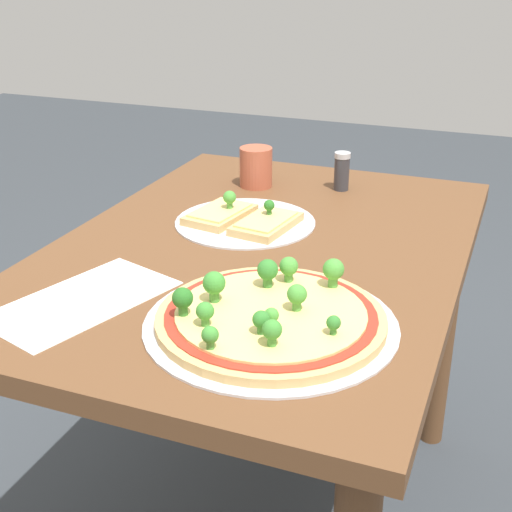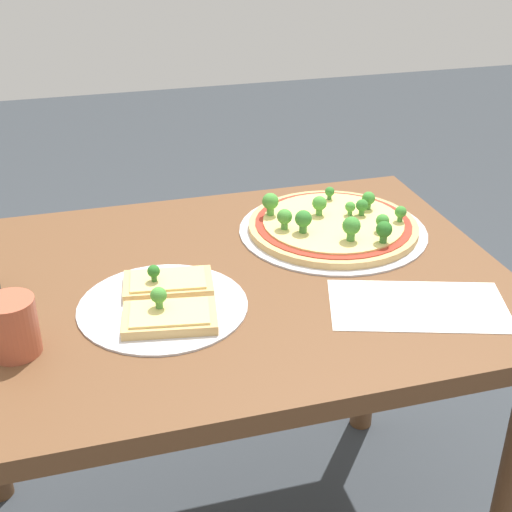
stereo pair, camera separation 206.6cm
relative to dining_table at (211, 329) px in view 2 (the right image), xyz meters
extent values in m
cube|color=brown|center=(0.00, 0.00, 0.09)|extent=(1.08, 0.75, 0.04)
cylinder|color=brown|center=(0.48, -0.31, -0.27)|extent=(0.06, 0.06, 0.67)
cylinder|color=brown|center=(0.48, 0.31, -0.27)|extent=(0.06, 0.06, 0.67)
cylinder|color=silver|center=(0.29, 0.13, 0.11)|extent=(0.38, 0.38, 0.00)
cylinder|color=tan|center=(0.29, 0.13, 0.12)|extent=(0.34, 0.34, 0.01)
cylinder|color=#A82D1E|center=(0.29, 0.13, 0.13)|extent=(0.32, 0.32, 0.00)
cylinder|color=#EACC75|center=(0.29, 0.13, 0.13)|extent=(0.29, 0.29, 0.00)
sphere|color=#337A2D|center=(0.21, 0.09, 0.16)|extent=(0.03, 0.03, 0.03)
cylinder|color=#3F8136|center=(0.21, 0.09, 0.14)|extent=(0.02, 0.02, 0.02)
sphere|color=#479338|center=(0.33, 0.14, 0.15)|extent=(0.02, 0.02, 0.02)
cylinder|color=#51973E|center=(0.33, 0.14, 0.14)|extent=(0.01, 0.01, 0.01)
sphere|color=#479338|center=(0.27, 0.16, 0.16)|extent=(0.03, 0.03, 0.03)
cylinder|color=#51973E|center=(0.27, 0.16, 0.14)|extent=(0.01, 0.01, 0.01)
sphere|color=#3D8933|center=(0.38, 0.16, 0.15)|extent=(0.03, 0.03, 0.03)
cylinder|color=#488E3A|center=(0.38, 0.16, 0.14)|extent=(0.01, 0.01, 0.01)
sphere|color=#3D8933|center=(0.28, 0.03, 0.16)|extent=(0.04, 0.04, 0.04)
cylinder|color=#488E3A|center=(0.28, 0.03, 0.14)|extent=(0.02, 0.02, 0.02)
sphere|color=#3D8933|center=(0.41, 0.09, 0.15)|extent=(0.02, 0.02, 0.02)
cylinder|color=#488E3A|center=(0.41, 0.09, 0.14)|extent=(0.01, 0.01, 0.01)
sphere|color=#337A2D|center=(0.32, 0.23, 0.15)|extent=(0.02, 0.02, 0.02)
cylinder|color=#3F8136|center=(0.32, 0.23, 0.14)|extent=(0.01, 0.01, 0.01)
sphere|color=#337A2D|center=(0.35, 0.14, 0.15)|extent=(0.03, 0.03, 0.03)
cylinder|color=#3F8136|center=(0.35, 0.14, 0.14)|extent=(0.01, 0.01, 0.01)
sphere|color=#479338|center=(0.18, 0.12, 0.16)|extent=(0.03, 0.03, 0.03)
cylinder|color=#51973E|center=(0.18, 0.12, 0.14)|extent=(0.01, 0.01, 0.01)
sphere|color=#286B23|center=(0.34, 0.01, 0.16)|extent=(0.03, 0.03, 0.03)
cylinder|color=#37742D|center=(0.34, 0.01, 0.14)|extent=(0.01, 0.01, 0.01)
sphere|color=#3D8933|center=(0.36, 0.05, 0.15)|extent=(0.03, 0.03, 0.03)
cylinder|color=#488E3A|center=(0.36, 0.05, 0.14)|extent=(0.01, 0.01, 0.01)
sphere|color=#479338|center=(0.17, 0.19, 0.16)|extent=(0.03, 0.03, 0.03)
cylinder|color=#51973E|center=(0.17, 0.19, 0.14)|extent=(0.02, 0.02, 0.02)
cylinder|color=silver|center=(-0.09, -0.07, 0.11)|extent=(0.29, 0.29, 0.00)
cube|color=tan|center=(-0.09, -0.12, 0.12)|extent=(0.16, 0.12, 0.02)
cube|color=#EACC75|center=(-0.09, -0.12, 0.13)|extent=(0.14, 0.10, 0.00)
sphere|color=#479338|center=(-0.11, -0.11, 0.15)|extent=(0.03, 0.03, 0.03)
cylinder|color=#51973E|center=(-0.11, -0.11, 0.14)|extent=(0.01, 0.01, 0.01)
cube|color=tan|center=(-0.08, -0.02, 0.12)|extent=(0.17, 0.11, 0.02)
cube|color=#EACC75|center=(-0.08, -0.02, 0.13)|extent=(0.14, 0.09, 0.00)
sphere|color=#286B23|center=(-0.10, -0.02, 0.15)|extent=(0.02, 0.02, 0.02)
cylinder|color=#37742D|center=(-0.10, -0.02, 0.14)|extent=(0.01, 0.01, 0.01)
cylinder|color=#AD5138|center=(-0.33, -0.14, 0.15)|extent=(0.08, 0.08, 0.09)
cube|color=white|center=(0.32, -0.18, 0.11)|extent=(0.33, 0.24, 0.00)
camera|label=1|loc=(1.16, 0.44, 0.63)|focal=50.00mm
camera|label=2|loc=(-0.22, -1.09, 0.74)|focal=50.00mm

